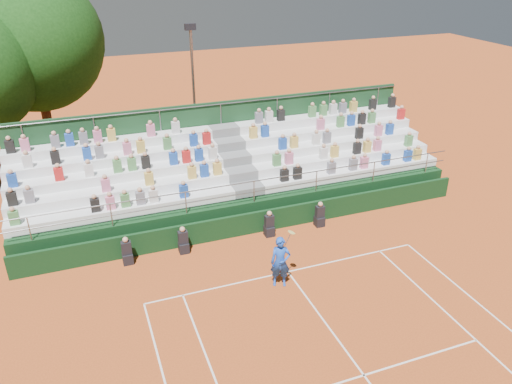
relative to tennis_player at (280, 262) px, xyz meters
name	(u,v)px	position (x,y,z in m)	size (l,w,h in m)	color
ground	(288,272)	(0.60, 0.62, -0.99)	(90.00, 90.00, 0.00)	#B54C1E
courtside_wall	(258,222)	(0.60, 3.82, -0.49)	(20.00, 0.15, 1.00)	black
line_officials	(228,234)	(-0.91, 3.37, -0.52)	(8.80, 0.40, 1.19)	black
grandstand	(235,180)	(0.60, 7.06, 0.09)	(20.00, 5.20, 4.40)	black
tennis_player	(280,262)	(0.00, 0.00, 0.00)	(0.95, 0.70, 2.22)	blue
tree_east	(32,41)	(-7.62, 14.83, 5.85)	(7.18, 7.18, 10.44)	#392114
floodlight_mast	(193,80)	(0.40, 13.75, 3.41)	(0.60, 0.25, 7.49)	gray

